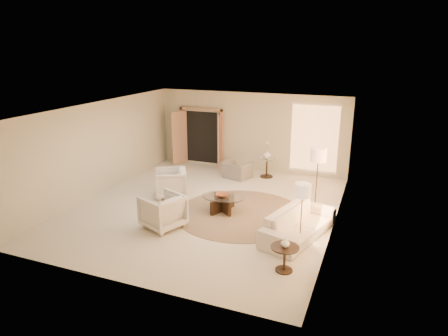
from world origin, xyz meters
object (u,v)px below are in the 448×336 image
at_px(accent_chair, 237,167).
at_px(end_table, 285,254).
at_px(sofa, 299,223).
at_px(floor_lamp_near, 318,158).
at_px(bowl, 222,195).
at_px(side_vase, 267,155).
at_px(side_table, 267,166).
at_px(end_vase, 285,243).
at_px(armchair_left, 171,182).
at_px(floor_lamp_far, 303,193).
at_px(armchair_right, 163,210).
at_px(coffee_table, 223,202).

distance_m(accent_chair, end_table, 5.98).
relative_size(sofa, floor_lamp_near, 1.30).
height_order(bowl, side_vase, side_vase).
distance_m(side_table, end_vase, 6.06).
bearing_deg(armchair_left, floor_lamp_far, 40.39).
xyz_separation_m(sofa, armchair_right, (-3.27, -0.73, 0.13)).
xyz_separation_m(armchair_left, end_vase, (4.17, -2.85, 0.17)).
height_order(coffee_table, floor_lamp_near, floor_lamp_near).
xyz_separation_m(sofa, armchair_left, (-4.14, 1.24, 0.12)).
bearing_deg(bowl, end_vase, -45.77).
distance_m(end_table, floor_lamp_near, 3.55).
relative_size(armchair_right, floor_lamp_near, 0.52).
distance_m(floor_lamp_far, side_vase, 4.93).
height_order(armchair_left, coffee_table, armchair_left).
xyz_separation_m(armchair_left, side_table, (2.18, 2.86, -0.06)).
distance_m(side_table, floor_lamp_near, 3.33).
xyz_separation_m(armchair_left, accent_chair, (1.25, 2.37, -0.07)).
bearing_deg(floor_lamp_far, accent_chair, 127.03).
xyz_separation_m(accent_chair, floor_lamp_near, (2.99, -1.87, 1.14)).
bearing_deg(sofa, side_vase, 41.35).
height_order(armchair_left, end_vase, armchair_left).
height_order(sofa, side_table, sofa).
bearing_deg(sofa, end_vase, -162.70).
relative_size(armchair_right, side_vase, 3.40).
relative_size(sofa, accent_chair, 2.61).
bearing_deg(accent_chair, floor_lamp_near, 162.81).
height_order(armchair_right, coffee_table, armchair_right).
height_order(armchair_right, floor_lamp_far, floor_lamp_far).
bearing_deg(floor_lamp_far, bowl, 155.16).
relative_size(armchair_left, armchair_right, 0.99).
height_order(sofa, coffee_table, sofa).
bearing_deg(coffee_table, accent_chair, 102.40).
distance_m(bowl, side_vase, 3.39).
relative_size(accent_chair, side_vase, 3.24).
distance_m(armchair_right, accent_chair, 4.35).
distance_m(sofa, end_table, 1.62).
xyz_separation_m(end_table, bowl, (-2.29, 2.35, 0.11)).
height_order(coffee_table, end_vase, end_vase).
xyz_separation_m(floor_lamp_near, floor_lamp_far, (0.00, -2.09, -0.28)).
distance_m(armchair_right, floor_lamp_near, 4.31).
xyz_separation_m(coffee_table, end_table, (2.29, -2.35, 0.10)).
distance_m(armchair_left, bowl, 1.95).
distance_m(armchair_right, side_table, 5.01).
distance_m(armchair_left, side_table, 3.60).
bearing_deg(accent_chair, floor_lamp_far, 141.84).
xyz_separation_m(side_table, floor_lamp_near, (2.06, -2.36, 1.12)).
bearing_deg(side_table, floor_lamp_far, -65.22).
xyz_separation_m(armchair_right, side_table, (1.32, 4.83, -0.06)).
distance_m(accent_chair, side_vase, 1.13).
bearing_deg(coffee_table, armchair_left, 165.12).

